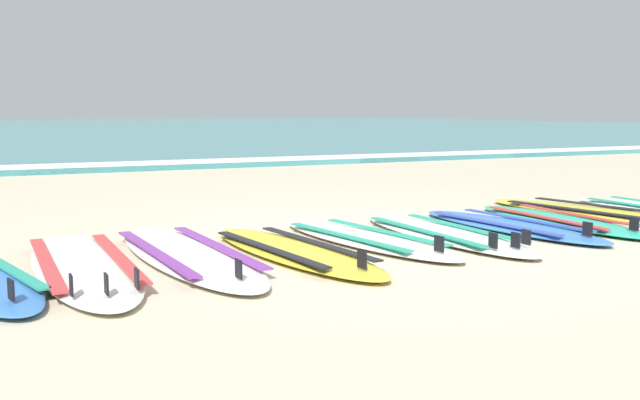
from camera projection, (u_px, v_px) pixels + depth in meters
ground_plane at (382, 240)px, 5.75m from camera, size 80.00×80.00×0.00m
sea at (36, 128)px, 39.17m from camera, size 80.00×60.00×0.10m
wave_foam_strip at (159, 165)px, 12.75m from camera, size 80.00×1.01×0.11m
surfboard_2 at (83, 265)px, 4.67m from camera, size 0.63×2.49×0.18m
surfboard_3 at (186, 254)px, 5.02m from camera, size 0.76×2.54×0.18m
surfboard_4 at (293, 251)px, 5.14m from camera, size 0.80×2.24×0.18m
surfboard_5 at (366, 239)px, 5.61m from camera, size 0.85×2.16×0.18m
surfboard_6 at (444, 234)px, 5.84m from camera, size 0.58×2.21×0.18m
surfboard_7 at (509, 226)px, 6.24m from camera, size 0.72×2.14×0.18m
surfboard_8 at (560, 220)px, 6.55m from camera, size 0.58×2.14×0.18m
surfboard_9 at (598, 213)px, 7.03m from camera, size 1.08×2.61×0.18m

